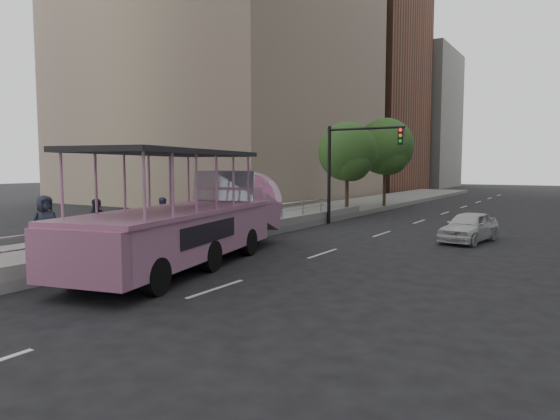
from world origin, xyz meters
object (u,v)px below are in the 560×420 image
(pedestrian_mid, at_px, (98,222))
(traffic_signal, at_px, (350,158))
(duck_boat, at_px, (195,221))
(car, at_px, (469,227))
(parking_sign, at_px, (223,203))
(pedestrian_far, at_px, (45,225))
(pedestrian_near, at_px, (164,220))
(street_tree_far, at_px, (386,149))
(street_tree_near, at_px, (348,154))

(pedestrian_mid, height_order, traffic_signal, traffic_signal)
(duck_boat, xyz_separation_m, car, (6.67, 9.09, -0.70))
(parking_sign, bearing_deg, pedestrian_far, -120.02)
(duck_boat, height_order, pedestrian_mid, duck_boat)
(car, relative_size, pedestrian_near, 2.17)
(pedestrian_near, relative_size, street_tree_far, 0.26)
(traffic_signal, bearing_deg, car, -23.97)
(pedestrian_near, distance_m, pedestrian_mid, 2.32)
(duck_boat, height_order, car, duck_boat)
(street_tree_near, xyz_separation_m, street_tree_far, (0.20, 6.00, 0.49))
(pedestrian_near, bearing_deg, street_tree_near, -3.21)
(pedestrian_far, xyz_separation_m, street_tree_far, (2.57, 24.14, 3.07))
(street_tree_near, distance_m, street_tree_far, 6.02)
(car, bearing_deg, pedestrian_far, -122.13)
(traffic_signal, distance_m, street_tree_near, 3.80)
(street_tree_near, bearing_deg, pedestrian_near, -93.03)
(pedestrian_near, bearing_deg, traffic_signal, -12.20)
(car, bearing_deg, pedestrian_mid, -128.83)
(parking_sign, relative_size, traffic_signal, 0.52)
(duck_boat, relative_size, pedestrian_near, 6.56)
(street_tree_near, height_order, street_tree_far, street_tree_far)
(pedestrian_far, distance_m, street_tree_near, 18.47)
(duck_boat, bearing_deg, street_tree_near, 95.48)
(car, bearing_deg, street_tree_far, 132.36)
(parking_sign, distance_m, traffic_signal, 9.71)
(car, distance_m, pedestrian_far, 15.82)
(duck_boat, bearing_deg, car, 53.76)
(car, xyz_separation_m, street_tree_far, (-7.95, 12.34, 3.69))
(pedestrian_near, xyz_separation_m, parking_sign, (1.41, 1.63, 0.57))
(street_tree_far, bearing_deg, pedestrian_far, -96.08)
(pedestrian_far, bearing_deg, pedestrian_near, -14.23)
(pedestrian_near, distance_m, parking_sign, 2.23)
(pedestrian_near, xyz_separation_m, traffic_signal, (2.37, 11.13, 2.36))
(duck_boat, distance_m, traffic_signal, 12.20)
(pedestrian_far, distance_m, street_tree_far, 24.47)
(pedestrian_near, xyz_separation_m, pedestrian_mid, (-1.87, -1.36, -0.02))
(car, xyz_separation_m, street_tree_near, (-8.15, 6.34, 3.20))
(duck_boat, distance_m, pedestrian_far, 4.70)
(parking_sign, relative_size, street_tree_near, 0.48)
(pedestrian_far, relative_size, parking_sign, 0.69)
(duck_boat, bearing_deg, pedestrian_mid, -173.33)
(traffic_signal, xyz_separation_m, street_tree_near, (-1.60, 3.43, 0.32))
(duck_boat, relative_size, pedestrian_mid, 6.75)
(street_tree_near, bearing_deg, pedestrian_far, -97.45)
(car, distance_m, parking_sign, 10.05)
(pedestrian_near, height_order, street_tree_near, street_tree_near)
(street_tree_far, bearing_deg, pedestrian_near, -92.70)
(car, xyz_separation_m, pedestrian_mid, (-10.79, -9.58, 0.49))
(traffic_signal, relative_size, street_tree_far, 0.81)
(parking_sign, xyz_separation_m, traffic_signal, (0.96, 9.50, 1.79))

